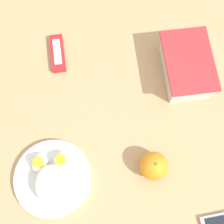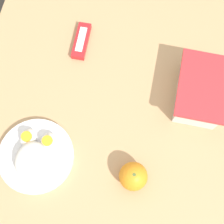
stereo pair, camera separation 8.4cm
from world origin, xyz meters
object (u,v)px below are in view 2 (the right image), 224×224
object	(u,v)px
food_container	(199,91)
candy_bar	(81,41)
rice_plate	(35,156)
orange_fruit	(133,176)

from	to	relation	value
food_container	candy_bar	world-z (taller)	food_container
rice_plate	candy_bar	xyz separation A→B (m)	(-0.36, 0.04, -0.01)
food_container	orange_fruit	xyz separation A→B (m)	(0.26, -0.13, 0.00)
orange_fruit	candy_bar	xyz separation A→B (m)	(-0.36, -0.22, -0.03)
rice_plate	orange_fruit	bearing A→B (deg)	89.38
food_container	orange_fruit	bearing A→B (deg)	-27.36
food_container	rice_plate	xyz separation A→B (m)	(0.26, -0.39, -0.01)
orange_fruit	candy_bar	bearing A→B (deg)	-148.62
food_container	candy_bar	xyz separation A→B (m)	(-0.10, -0.36, -0.03)
food_container	rice_plate	distance (m)	0.47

